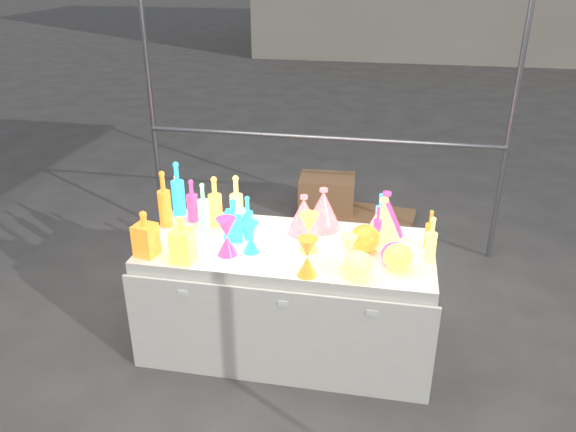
% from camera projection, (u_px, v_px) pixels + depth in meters
% --- Properties ---
extents(ground, '(80.00, 80.00, 0.00)m').
position_uv_depth(ground, '(288.00, 342.00, 3.82)').
color(ground, '#5A5854').
rests_on(ground, ground).
extents(display_table, '(1.84, 0.83, 0.75)m').
position_uv_depth(display_table, '(288.00, 296.00, 3.66)').
color(display_table, white).
rests_on(display_table, ground).
extents(cardboard_box_closed, '(0.56, 0.42, 0.39)m').
position_uv_depth(cardboard_box_closed, '(327.00, 195.00, 5.64)').
color(cardboard_box_closed, '#956843').
rests_on(cardboard_box_closed, ground).
extents(cardboard_box_flat, '(0.80, 0.62, 0.06)m').
position_uv_depth(cardboard_box_flat, '(375.00, 218.00, 5.55)').
color(cardboard_box_flat, '#956843').
rests_on(cardboard_box_flat, ground).
extents(bottle_0, '(0.09, 0.09, 0.28)m').
position_uv_depth(bottle_0, '(177.00, 193.00, 3.90)').
color(bottle_0, '#F41645').
rests_on(bottle_0, display_table).
extents(bottle_1, '(0.10, 0.10, 0.38)m').
position_uv_depth(bottle_1, '(178.00, 188.00, 3.85)').
color(bottle_1, '#1A911A').
rests_on(bottle_1, display_table).
extents(bottle_2, '(0.11, 0.11, 0.39)m').
position_uv_depth(bottle_2, '(164.00, 199.00, 3.67)').
color(bottle_2, gold).
rests_on(bottle_2, display_table).
extents(bottle_3, '(0.08, 0.08, 0.30)m').
position_uv_depth(bottle_3, '(192.00, 200.00, 3.77)').
color(bottle_3, '#1A449B').
rests_on(bottle_3, display_table).
extents(bottle_4, '(0.11, 0.11, 0.37)m').
position_uv_depth(bottle_4, '(236.00, 202.00, 3.66)').
color(bottle_4, '#168C7A').
rests_on(bottle_4, display_table).
extents(bottle_5, '(0.09, 0.09, 0.33)m').
position_uv_depth(bottle_5, '(203.00, 206.00, 3.64)').
color(bottle_5, '#CF29A4').
rests_on(bottle_5, display_table).
extents(bottle_6, '(0.12, 0.12, 0.35)m').
position_uv_depth(bottle_6, '(215.00, 201.00, 3.69)').
color(bottle_6, '#F41645').
rests_on(bottle_6, display_table).
extents(bottle_7, '(0.08, 0.08, 0.29)m').
position_uv_depth(bottle_7, '(248.00, 218.00, 3.52)').
color(bottle_7, '#1A911A').
rests_on(bottle_7, display_table).
extents(decanter_0, '(0.12, 0.12, 0.29)m').
position_uv_depth(decanter_0, '(182.00, 239.00, 3.26)').
color(decanter_0, '#F41645').
rests_on(decanter_0, display_table).
extents(decanter_1, '(0.14, 0.14, 0.29)m').
position_uv_depth(decanter_1, '(145.00, 233.00, 3.33)').
color(decanter_1, gold).
rests_on(decanter_1, display_table).
extents(decanter_2, '(0.12, 0.12, 0.28)m').
position_uv_depth(decanter_2, '(234.00, 219.00, 3.52)').
color(decanter_2, '#1A911A').
rests_on(decanter_2, display_table).
extents(hourglass_0, '(0.13, 0.13, 0.23)m').
position_uv_depth(hourglass_0, '(307.00, 257.00, 3.13)').
color(hourglass_0, gold).
rests_on(hourglass_0, display_table).
extents(hourglass_1, '(0.14, 0.14, 0.24)m').
position_uv_depth(hourglass_1, '(227.00, 237.00, 3.35)').
color(hourglass_1, '#1A449B').
rests_on(hourglass_1, display_table).
extents(hourglass_2, '(0.11, 0.11, 0.21)m').
position_uv_depth(hourglass_2, '(348.00, 252.00, 3.21)').
color(hourglass_2, '#168C7A').
rests_on(hourglass_2, display_table).
extents(hourglass_3, '(0.11, 0.11, 0.20)m').
position_uv_depth(hourglass_3, '(240.00, 224.00, 3.55)').
color(hourglass_3, '#CF29A4').
rests_on(hourglass_3, display_table).
extents(hourglass_4, '(0.16, 0.16, 0.24)m').
position_uv_depth(hourglass_4, '(309.00, 232.00, 3.40)').
color(hourglass_4, '#F41645').
rests_on(hourglass_4, display_table).
extents(hourglass_5, '(0.12, 0.12, 0.20)m').
position_uv_depth(hourglass_5, '(251.00, 237.00, 3.38)').
color(hourglass_5, '#1A911A').
rests_on(hourglass_5, display_table).
extents(globe_0, '(0.21, 0.21, 0.14)m').
position_uv_depth(globe_0, '(398.00, 258.00, 3.21)').
color(globe_0, '#F41645').
rests_on(globe_0, display_table).
extents(globe_1, '(0.20, 0.20, 0.14)m').
position_uv_depth(globe_1, '(357.00, 266.00, 3.13)').
color(globe_1, '#168C7A').
rests_on(globe_1, display_table).
extents(globe_2, '(0.20, 0.20, 0.15)m').
position_uv_depth(globe_2, '(365.00, 240.00, 3.41)').
color(globe_2, gold).
rests_on(globe_2, display_table).
extents(globe_3, '(0.20, 0.20, 0.13)m').
position_uv_depth(globe_3, '(395.00, 255.00, 3.25)').
color(globe_3, '#1A449B').
rests_on(globe_3, display_table).
extents(lampshade_0, '(0.27, 0.27, 0.26)m').
position_uv_depth(lampshade_0, '(304.00, 214.00, 3.61)').
color(lampshade_0, yellow).
rests_on(lampshade_0, display_table).
extents(lampshade_1, '(0.25, 0.25, 0.28)m').
position_uv_depth(lampshade_1, '(323.00, 208.00, 3.66)').
color(lampshade_1, yellow).
rests_on(lampshade_1, display_table).
extents(lampshade_2, '(0.28, 0.28, 0.29)m').
position_uv_depth(lampshade_2, '(386.00, 213.00, 3.59)').
color(lampshade_2, '#1A449B').
rests_on(lampshade_2, display_table).
extents(lampshade_3, '(0.29, 0.29, 0.28)m').
position_uv_depth(lampshade_3, '(383.00, 219.00, 3.53)').
color(lampshade_3, '#168C7A').
rests_on(lampshade_3, display_table).
extents(bottle_8, '(0.08, 0.08, 0.26)m').
position_uv_depth(bottle_8, '(380.00, 212.00, 3.65)').
color(bottle_8, '#1A911A').
rests_on(bottle_8, display_table).
extents(bottle_9, '(0.07, 0.07, 0.26)m').
position_uv_depth(bottle_9, '(430.00, 229.00, 3.42)').
color(bottle_9, gold).
rests_on(bottle_9, display_table).
extents(bottle_10, '(0.07, 0.07, 0.25)m').
position_uv_depth(bottle_10, '(378.00, 225.00, 3.49)').
color(bottle_10, '#1A449B').
rests_on(bottle_10, display_table).
extents(bottle_11, '(0.07, 0.07, 0.29)m').
position_uv_depth(bottle_11, '(431.00, 239.00, 3.26)').
color(bottle_11, '#168C7A').
rests_on(bottle_11, display_table).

